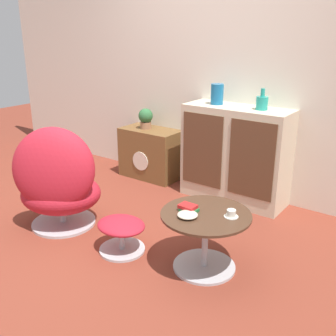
% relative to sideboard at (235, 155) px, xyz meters
% --- Properties ---
extents(ground_plane, '(12.00, 12.00, 0.00)m').
position_rel_sideboard_xyz_m(ground_plane, '(-0.41, -1.40, -0.48)').
color(ground_plane, brown).
extents(wall_back, '(6.40, 0.06, 2.60)m').
position_rel_sideboard_xyz_m(wall_back, '(-0.41, 0.23, 0.82)').
color(wall_back, silver).
rests_on(wall_back, ground_plane).
extents(sideboard, '(1.05, 0.41, 0.96)m').
position_rel_sideboard_xyz_m(sideboard, '(0.00, 0.00, 0.00)').
color(sideboard, beige).
rests_on(sideboard, ground_plane).
extents(tv_console, '(0.70, 0.39, 0.58)m').
position_rel_sideboard_xyz_m(tv_console, '(-1.09, 0.01, -0.19)').
color(tv_console, brown).
rests_on(tv_console, ground_plane).
extents(egg_chair, '(0.93, 0.91, 0.94)m').
position_rel_sideboard_xyz_m(egg_chair, '(-0.94, -1.45, -0.06)').
color(egg_chair, '#B7B7BC').
rests_on(egg_chair, ground_plane).
extents(ottoman, '(0.40, 0.36, 0.27)m').
position_rel_sideboard_xyz_m(ottoman, '(-0.24, -1.42, -0.30)').
color(ottoman, '#B7B7BC').
rests_on(ottoman, ground_plane).
extents(coffee_table, '(0.64, 0.64, 0.44)m').
position_rel_sideboard_xyz_m(coffee_table, '(0.41, -1.24, -0.20)').
color(coffee_table, '#B7B7BC').
rests_on(coffee_table, ground_plane).
extents(vase_leftmost, '(0.13, 0.13, 0.20)m').
position_rel_sideboard_xyz_m(vase_leftmost, '(-0.23, 0.00, 0.58)').
color(vase_leftmost, '#196699').
rests_on(vase_leftmost, sideboard).
extents(vase_inner_left, '(0.11, 0.11, 0.20)m').
position_rel_sideboard_xyz_m(vase_inner_left, '(0.24, 0.00, 0.55)').
color(vase_inner_left, teal).
rests_on(vase_inner_left, sideboard).
extents(potted_plant, '(0.17, 0.17, 0.23)m').
position_rel_sideboard_xyz_m(potted_plant, '(-1.16, 0.02, 0.22)').
color(potted_plant, '#996B4C').
rests_on(potted_plant, tv_console).
extents(teacup, '(0.10, 0.10, 0.05)m').
position_rel_sideboard_xyz_m(teacup, '(0.58, -1.19, -0.02)').
color(teacup, silver).
rests_on(teacup, coffee_table).
extents(book_stack, '(0.13, 0.09, 0.05)m').
position_rel_sideboard_xyz_m(book_stack, '(0.29, -1.28, -0.01)').
color(book_stack, '#237038').
rests_on(book_stack, coffee_table).
extents(bowl, '(0.14, 0.14, 0.04)m').
position_rel_sideboard_xyz_m(bowl, '(0.34, -1.37, -0.02)').
color(bowl, beige).
rests_on(bowl, coffee_table).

